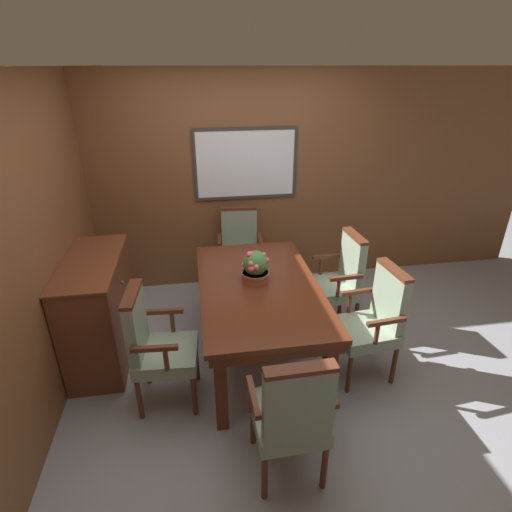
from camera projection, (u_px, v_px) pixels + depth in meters
ground_plane at (268, 364)px, 3.63m from camera, size 14.00×14.00×0.00m
wall_back at (242, 184)px, 4.57m from camera, size 7.20×0.08×2.45m
wall_left at (33, 256)px, 2.85m from camera, size 0.06×7.20×2.45m
dining_table at (259, 294)px, 3.45m from camera, size 1.01×1.72×0.76m
chair_left_near at (155, 343)px, 3.03m from camera, size 0.50×0.52×1.01m
chair_right_far at (339, 278)px, 3.95m from camera, size 0.49×0.51×1.01m
chair_head_far at (240, 248)px, 4.59m from camera, size 0.52×0.51×1.01m
chair_right_near at (374, 319)px, 3.32m from camera, size 0.51×0.52×1.01m
chair_head_near at (292, 413)px, 2.42m from camera, size 0.50×0.48×1.01m
potted_plant at (255, 267)px, 3.42m from camera, size 0.24×0.25×0.29m
sideboard_cabinet at (99, 309)px, 3.56m from camera, size 0.48×1.12×0.97m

